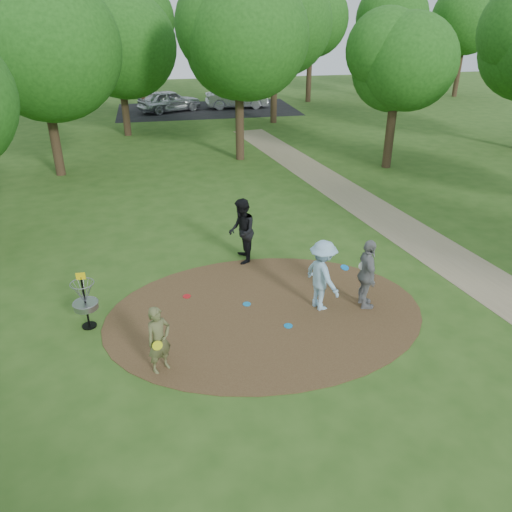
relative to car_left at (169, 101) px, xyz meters
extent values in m
plane|color=#2D5119|center=(0.96, -29.63, -0.83)|extent=(100.00, 100.00, 0.00)
cylinder|color=#47301C|center=(0.96, -29.63, -0.82)|extent=(8.40, 8.40, 0.02)
cube|color=#8C7A5B|center=(7.46, -27.63, -0.82)|extent=(7.55, 39.89, 0.01)
cube|color=black|center=(2.96, 0.37, -0.82)|extent=(14.00, 8.00, 0.01)
imported|color=brown|center=(-1.80, -31.42, -0.02)|extent=(0.70, 0.64, 1.60)
cylinder|color=yellow|center=(-1.84, -31.67, 0.02)|extent=(0.22, 0.07, 0.22)
imported|color=#96C2E1|center=(2.47, -29.67, 0.15)|extent=(1.08, 1.43, 1.96)
cylinder|color=#0D7CDF|center=(3.08, -29.65, 0.32)|extent=(0.30, 0.30, 0.08)
imported|color=black|center=(0.90, -26.53, 0.21)|extent=(0.87, 1.07, 2.07)
cylinder|color=#0C94DC|center=(1.14, -26.58, 0.09)|extent=(0.22, 0.08, 0.22)
imported|color=gray|center=(3.63, -29.85, 0.15)|extent=(0.62, 1.20, 1.95)
cylinder|color=white|center=(3.48, -29.85, 0.42)|extent=(0.22, 0.07, 0.22)
cylinder|color=#1780BD|center=(0.56, -29.14, -0.80)|extent=(0.22, 0.22, 0.02)
cylinder|color=#0B7BC3|center=(1.39, -30.38, -0.80)|extent=(0.22, 0.22, 0.02)
cylinder|color=red|center=(-1.01, -28.40, -0.80)|extent=(0.22, 0.22, 0.02)
imported|color=#B6B9BE|center=(0.00, 0.00, 0.00)|extent=(5.22, 3.67, 1.65)
imported|color=#A0A3A8|center=(5.38, 0.45, -0.01)|extent=(4.99, 1.83, 1.63)
cylinder|color=black|center=(-3.54, -29.33, -0.15)|extent=(0.05, 0.05, 1.35)
cylinder|color=black|center=(-3.54, -29.33, -0.81)|extent=(0.36, 0.36, 0.04)
cylinder|color=gray|center=(-3.54, -29.33, -0.21)|extent=(0.60, 0.60, 0.16)
torus|color=gray|center=(-3.54, -29.33, -0.13)|extent=(0.63, 0.63, 0.03)
torus|color=gray|center=(-3.54, -29.33, 0.42)|extent=(0.58, 0.58, 0.02)
cube|color=yellow|center=(-3.54, -29.33, 0.62)|extent=(0.22, 0.02, 0.18)
cylinder|color=#332316|center=(-6.04, -15.63, 1.07)|extent=(0.44, 0.44, 3.80)
sphere|color=#1E4D14|center=(-6.04, -15.63, 4.71)|extent=(6.32, 6.32, 6.32)
cylinder|color=#332316|center=(2.96, -14.63, 1.26)|extent=(0.44, 0.44, 4.18)
sphere|color=#1E4D14|center=(2.96, -14.63, 4.98)|extent=(5.91, 5.91, 5.91)
cylinder|color=#332316|center=(9.96, -17.63, 0.98)|extent=(0.44, 0.44, 3.61)
sphere|color=#1E4D14|center=(9.96, -17.63, 3.99)|extent=(4.40, 4.40, 4.40)
cylinder|color=#332316|center=(-3.04, -7.63, 0.88)|extent=(0.44, 0.44, 3.42)
sphere|color=#1E4D14|center=(-3.04, -7.63, 4.26)|extent=(6.05, 6.05, 6.05)
cylinder|color=#332316|center=(6.96, -5.63, 1.36)|extent=(0.44, 0.44, 4.37)
sphere|color=#1E4D14|center=(6.96, -5.63, 5.34)|extent=(6.52, 6.52, 6.52)
camera|label=1|loc=(-1.55, -40.49, 6.39)|focal=35.00mm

